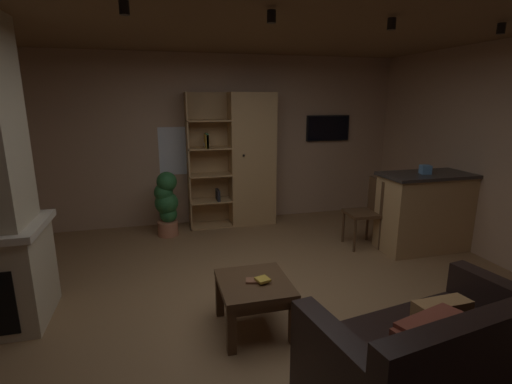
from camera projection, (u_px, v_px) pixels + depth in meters
The scene contains 18 objects.
floor at pixel (266, 309), 3.62m from camera, with size 5.94×5.62×0.02m, color olive.
wall_back at pixel (217, 141), 5.97m from camera, with size 6.06×0.06×2.61m, color tan.
ceiling at pixel (269, 11), 2.99m from camera, with size 5.94×5.62×0.02m, color brown.
window_pane_back at pixel (177, 151), 5.82m from camera, with size 0.56×0.01×0.73m, color white.
bookshelf_cabinet at pixel (246, 160), 5.88m from camera, with size 1.35×0.41×2.05m.
kitchen_bar_counter at pixel (431, 211), 4.96m from camera, with size 1.41×0.60×1.02m.
tissue_box at pixel (425, 170), 4.77m from camera, with size 0.12×0.12×0.11m, color #598CBF.
leather_couch at pixel (434, 363), 2.42m from camera, with size 1.71×1.11×0.84m.
coffee_table at pixel (254, 291), 3.22m from camera, with size 0.60×0.65×0.44m.
table_book_0 at pixel (254, 281), 3.19m from camera, with size 0.13×0.09×0.02m, color brown.
table_book_1 at pixel (263, 279), 3.17m from camera, with size 0.11×0.11×0.02m, color gold.
dining_chair at pixel (368, 208), 5.04m from camera, with size 0.44×0.44×0.92m.
potted_floor_plant at pixel (167, 202), 5.44m from camera, with size 0.34×0.34×0.95m.
wall_mounted_tv at pixel (328, 128), 6.33m from camera, with size 0.75×0.06×0.42m.
track_light_spot_1 at pixel (124, 8), 2.54m from camera, with size 0.07×0.07×0.09m, color black.
track_light_spot_2 at pixel (271, 17), 2.81m from camera, with size 0.07×0.07×0.09m, color black.
track_light_spot_3 at pixel (392, 24), 3.08m from camera, with size 0.07×0.07×0.09m, color black.
track_light_spot_4 at pixel (501, 29), 3.28m from camera, with size 0.07×0.07×0.09m, color black.
Camera 1 is at (-0.92, -3.11, 1.95)m, focal length 26.45 mm.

